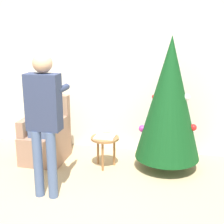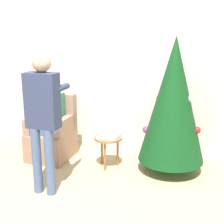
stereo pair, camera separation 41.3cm
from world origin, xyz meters
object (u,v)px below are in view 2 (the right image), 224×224
Objects in this scene: armchair at (52,136)px; side_stool at (108,142)px; person_seated at (50,116)px; person_standing at (43,111)px; christmas_tree at (173,100)px.

armchair reaches higher than side_stool.
person_seated is 2.66× the size of side_stool.
person_standing reaches higher than side_stool.
person_standing is (0.48, -1.01, 0.38)m from person_seated.
armchair is 0.34m from person_seated.
side_stool is at bearing -4.30° from armchair.
person_seated is at bearing 115.27° from person_standing.
christmas_tree reaches higher than armchair.
armchair is 1.00m from side_stool.
person_seated is 1.04m from side_stool.
christmas_tree is 1.84m from person_standing.
person_seated reaches higher than armchair.
person_seated is at bearing -90.00° from armchair.
person_standing is 1.29m from side_stool.
armchair is 2.15× the size of side_stool.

